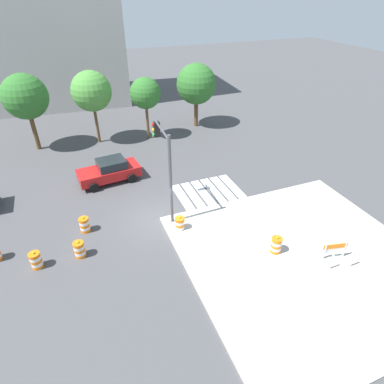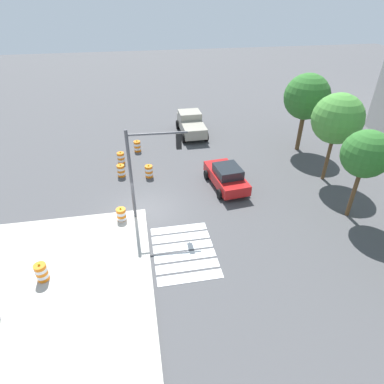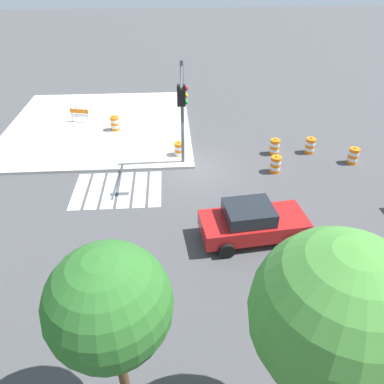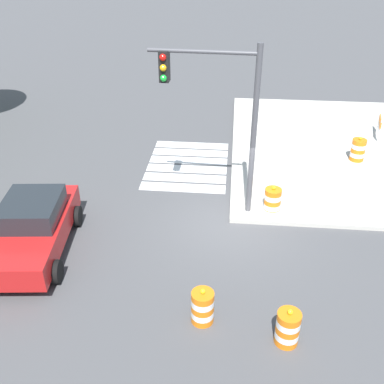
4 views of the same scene
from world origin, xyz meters
TOP-DOWN VIEW (x-y plane):
  - ground_plane at (0.00, 0.00)m, footprint 120.00×120.00m
  - sidewalk_corner at (6.00, -6.00)m, footprint 12.00×12.00m
  - crosswalk_stripes at (4.00, 1.80)m, footprint 4.35×3.20m
  - sports_car at (-1.94, 5.74)m, footprint 4.47×2.48m
  - traffic_barrel_near_corner at (-4.30, 0.57)m, footprint 0.56×0.56m
  - traffic_barrel_crosswalk_end at (-8.85, -0.08)m, footprint 0.56×0.56m
  - traffic_barrel_median_near at (-4.77, -1.43)m, footprint 0.56×0.56m
  - traffic_barrel_median_far at (0.79, -1.41)m, footprint 0.56×0.56m
  - traffic_barrel_far_curb at (-6.86, -1.44)m, footprint 0.56×0.56m
  - traffic_barrel_on_sidewalk at (4.81, -5.06)m, footprint 0.56×0.56m
  - construction_barricade at (7.30, -6.67)m, footprint 1.38×1.03m
  - traffic_light_pole at (0.64, 0.54)m, footprint 0.48×3.29m
  - street_tree_streetside_near at (2.63, 12.15)m, footprint 2.66×2.66m
  - street_tree_streetside_mid at (-1.71, 12.99)m, footprint 3.32×3.32m

SIDE VIEW (x-z plane):
  - ground_plane at x=0.00m, z-range 0.00..0.00m
  - crosswalk_stripes at x=4.00m, z-range 0.00..0.02m
  - sidewalk_corner at x=6.00m, z-range 0.00..0.15m
  - traffic_barrel_near_corner at x=-4.30m, z-range -0.06..0.96m
  - traffic_barrel_crosswalk_end at x=-8.85m, z-range -0.06..0.96m
  - traffic_barrel_median_near at x=-4.77m, z-range -0.06..0.96m
  - traffic_barrel_median_far at x=0.79m, z-range -0.06..0.96m
  - traffic_barrel_far_curb at x=-6.86m, z-range -0.06..0.96m
  - traffic_barrel_on_sidewalk at x=4.81m, z-range 0.09..1.11m
  - construction_barricade at x=7.30m, z-range 0.22..1.22m
  - sports_car at x=-1.94m, z-range 0.00..1.63m
  - traffic_light_pole at x=0.64m, z-range 1.16..6.66m
  - street_tree_streetside_near at x=2.63m, z-range 1.37..6.83m
  - street_tree_streetside_mid at x=-1.71m, z-range 1.42..7.61m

